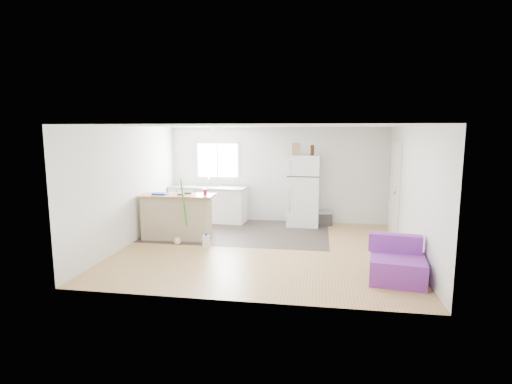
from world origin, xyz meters
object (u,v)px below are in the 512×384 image
at_px(purple_seat, 397,265).
at_px(bottle_right, 313,150).
at_px(cleaner_jug, 206,241).
at_px(bottle_left, 312,150).
at_px(cardboard_box, 295,149).
at_px(red_cup, 205,192).
at_px(cooler, 322,218).
at_px(mop, 179,233).
at_px(refrigerator, 303,191).
at_px(peninsula, 177,216).
at_px(blue_tray, 160,194).
at_px(kitchen_cabinets, 208,204).

bearing_deg(purple_seat, bottle_right, 120.24).
xyz_separation_m(cleaner_jug, bottle_left, (2.00, 2.21, 1.72)).
height_order(cardboard_box, bottle_left, cardboard_box).
bearing_deg(bottle_right, red_cup, -144.57).
distance_m(cleaner_jug, cardboard_box, 3.25).
distance_m(cleaner_jug, red_cup, 1.12).
relative_size(cooler, cardboard_box, 1.67).
relative_size(mop, bottle_right, 5.51).
bearing_deg(refrigerator, bottle_right, -8.60).
bearing_deg(cooler, cardboard_box, -174.73).
relative_size(peninsula, red_cup, 13.35).
relative_size(purple_seat, bottle_left, 3.66).
relative_size(refrigerator, cleaner_jug, 5.73).
xyz_separation_m(peninsula, cleaner_jug, (0.82, -0.60, -0.36)).
bearing_deg(bottle_left, refrigerator, 165.51).
xyz_separation_m(purple_seat, cleaner_jug, (-3.42, 1.20, -0.11)).
distance_m(cleaner_jug, bottle_right, 3.46).
xyz_separation_m(cooler, cleaner_jug, (-2.29, -2.36, -0.05)).
distance_m(peninsula, purple_seat, 4.61).
xyz_separation_m(peninsula, cooler, (3.11, 1.76, -0.31)).
relative_size(purple_seat, bottle_right, 3.66).
bearing_deg(refrigerator, cleaner_jug, -128.11).
bearing_deg(mop, purple_seat, -15.79).
distance_m(cooler, cardboard_box, 1.83).
xyz_separation_m(purple_seat, bottle_left, (-1.42, 3.41, 1.61)).
bearing_deg(blue_tray, refrigerator, 29.99).
bearing_deg(purple_seat, cardboard_box, 125.91).
height_order(cleaner_jug, mop, mop).
bearing_deg(cleaner_jug, mop, 159.67).
xyz_separation_m(peninsula, refrigerator, (2.63, 1.66, 0.38)).
relative_size(blue_tray, cardboard_box, 1.00).
relative_size(purple_seat, red_cup, 7.63).
xyz_separation_m(red_cup, bottle_right, (2.21, 1.58, 0.83)).
height_order(peninsula, blue_tray, blue_tray).
xyz_separation_m(kitchen_cabinets, bottle_left, (2.62, -0.11, 1.39)).
distance_m(cardboard_box, bottle_left, 0.40).
bearing_deg(cardboard_box, bottle_right, 0.93).
height_order(blue_tray, bottle_right, bottle_right).
relative_size(kitchen_cabinets, refrigerator, 1.19).
relative_size(peninsula, cardboard_box, 5.34).
distance_m(mop, red_cup, 1.01).
height_order(purple_seat, mop, mop).
distance_m(refrigerator, red_cup, 2.58).
distance_m(red_cup, bottle_right, 2.84).
distance_m(peninsula, refrigerator, 3.14).
height_order(refrigerator, cleaner_jug, refrigerator).
xyz_separation_m(bottle_left, bottle_right, (0.02, 0.02, 0.00)).
distance_m(peninsula, red_cup, 0.82).
distance_m(mop, blue_tray, 0.99).
height_order(mop, bottle_left, bottle_left).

